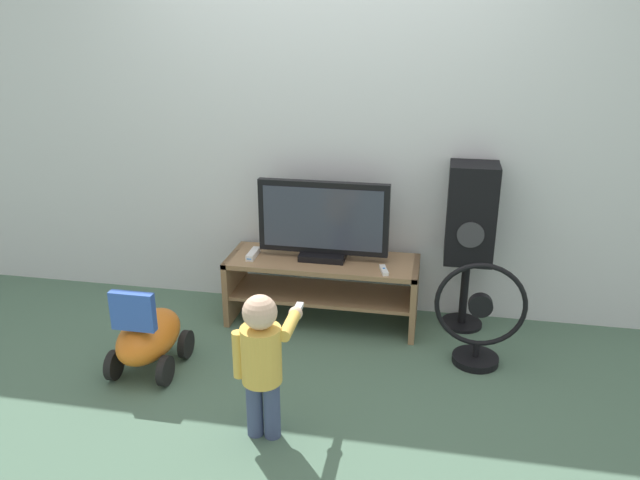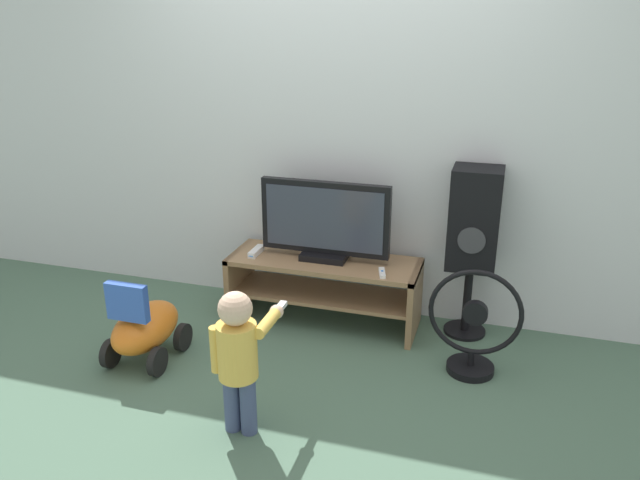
% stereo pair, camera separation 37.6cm
% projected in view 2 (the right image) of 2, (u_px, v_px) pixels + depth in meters
% --- Properties ---
extents(ground_plane, '(16.00, 16.00, 0.00)m').
position_uv_depth(ground_plane, '(314.00, 336.00, 3.85)').
color(ground_plane, '#4C6B56').
extents(wall_back, '(10.00, 0.06, 2.60)m').
position_uv_depth(wall_back, '(338.00, 112.00, 3.85)').
color(wall_back, silver).
rests_on(wall_back, ground_plane).
extents(tv_stand, '(1.20, 0.42, 0.43)m').
position_uv_depth(tv_stand, '(324.00, 280.00, 3.94)').
color(tv_stand, '#93704C').
rests_on(tv_stand, ground_plane).
extents(television, '(0.81, 0.20, 0.50)m').
position_uv_depth(television, '(325.00, 222.00, 3.82)').
color(television, black).
rests_on(television, tv_stand).
extents(game_console, '(0.05, 0.18, 0.04)m').
position_uv_depth(game_console, '(256.00, 251.00, 3.97)').
color(game_console, white).
rests_on(game_console, tv_stand).
extents(remote_primary, '(0.07, 0.13, 0.03)m').
position_uv_depth(remote_primary, '(382.00, 273.00, 3.67)').
color(remote_primary, white).
rests_on(remote_primary, tv_stand).
extents(child, '(0.28, 0.43, 0.73)m').
position_uv_depth(child, '(239.00, 351.00, 2.85)').
color(child, '#3F4C72').
rests_on(child, ground_plane).
extents(speaker_tower, '(0.29, 0.26, 1.05)m').
position_uv_depth(speaker_tower, '(474.00, 224.00, 3.65)').
color(speaker_tower, black).
rests_on(speaker_tower, ground_plane).
extents(floor_fan, '(0.50, 0.26, 0.61)m').
position_uv_depth(floor_fan, '(474.00, 328.00, 3.39)').
color(floor_fan, black).
rests_on(floor_fan, ground_plane).
extents(ride_on_toy, '(0.34, 0.52, 0.53)m').
position_uv_depth(ride_on_toy, '(145.00, 327.00, 3.54)').
color(ride_on_toy, orange).
rests_on(ride_on_toy, ground_plane).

